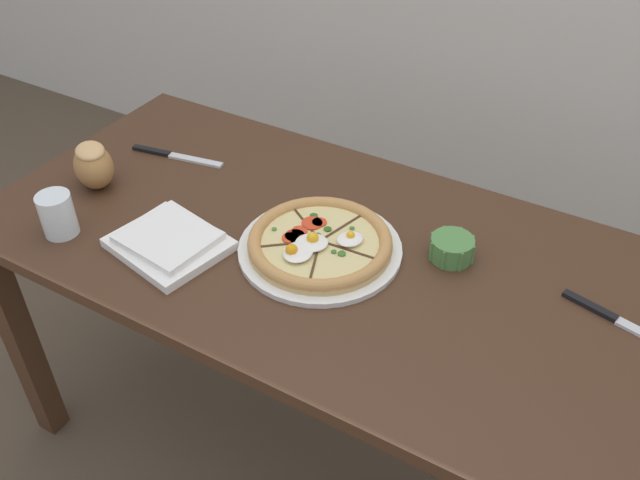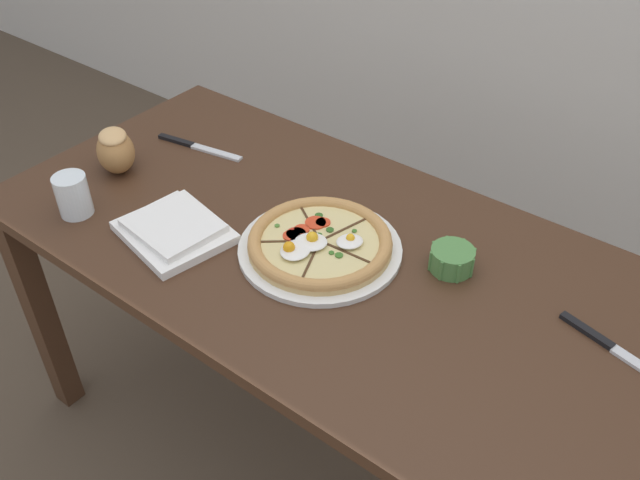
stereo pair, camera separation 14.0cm
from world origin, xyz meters
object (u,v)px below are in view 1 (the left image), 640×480
at_px(ramekin_bowl, 452,248).
at_px(dining_table, 337,283).
at_px(pizza, 320,244).
at_px(knife_spare, 626,325).
at_px(bread_piece_near, 93,164).
at_px(knife_main, 176,156).
at_px(water_glass, 58,217).
at_px(napkin_folded, 169,242).

bearing_deg(ramekin_bowl, dining_table, -155.75).
bearing_deg(pizza, knife_spare, 9.17).
height_order(bread_piece_near, knife_main, bread_piece_near).
relative_size(knife_main, knife_spare, 0.98).
height_order(bread_piece_near, knife_spare, bread_piece_near).
height_order(dining_table, knife_main, knife_main).
distance_m(dining_table, pizza, 0.12).
bearing_deg(water_glass, knife_spare, 16.10).
distance_m(ramekin_bowl, knife_spare, 0.36).
bearing_deg(bread_piece_near, ramekin_bowl, 11.61).
bearing_deg(pizza, knife_main, 164.62).
xyz_separation_m(ramekin_bowl, knife_spare, (0.35, -0.02, -0.02)).
distance_m(ramekin_bowl, water_glass, 0.84).
xyz_separation_m(napkin_folded, bread_piece_near, (-0.30, 0.10, 0.04)).
bearing_deg(ramekin_bowl, knife_main, 178.60).
relative_size(bread_piece_near, knife_spare, 0.59).
xyz_separation_m(dining_table, bread_piece_near, (-0.61, -0.07, 0.15)).
height_order(pizza, water_glass, water_glass).
distance_m(dining_table, knife_main, 0.55).
bearing_deg(water_glass, pizza, 23.56).
distance_m(pizza, knife_main, 0.52).
distance_m(knife_main, knife_spare, 1.10).
bearing_deg(napkin_folded, water_glass, -162.13).
bearing_deg(ramekin_bowl, water_glass, -155.63).
bearing_deg(bread_piece_near, dining_table, 6.81).
xyz_separation_m(ramekin_bowl, bread_piece_near, (-0.83, -0.17, 0.03)).
relative_size(napkin_folded, knife_main, 1.03).
distance_m(napkin_folded, knife_spare, 0.91).
xyz_separation_m(napkin_folded, knife_spare, (0.88, 0.25, -0.01)).
bearing_deg(knife_spare, bread_piece_near, -159.42).
relative_size(pizza, knife_spare, 1.35).
xyz_separation_m(pizza, water_glass, (-0.52, -0.23, 0.02)).
bearing_deg(napkin_folded, dining_table, 29.01).
bearing_deg(water_glass, napkin_folded, 17.87).
bearing_deg(dining_table, knife_spare, 7.40).
relative_size(dining_table, water_glass, 16.48).
bearing_deg(ramekin_bowl, knife_spare, -3.71).
relative_size(dining_table, napkin_folded, 6.13).
distance_m(napkin_folded, water_glass, 0.25).
height_order(pizza, knife_main, pizza).
xyz_separation_m(napkin_folded, knife_main, (-0.22, 0.29, -0.01)).
bearing_deg(pizza, water_glass, -156.44).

